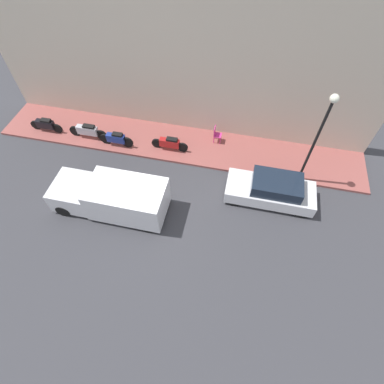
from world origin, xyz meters
TOP-DOWN VIEW (x-y plane):
  - ground_plane at (0.00, 0.00)m, footprint 60.00×60.00m
  - sidewalk at (4.54, 0.00)m, footprint 2.72×19.54m
  - building_facade at (6.05, 0.00)m, footprint 0.30×19.54m
  - parked_car at (1.95, -5.10)m, footprint 1.61×3.99m
  - delivery_van at (-0.10, 1.77)m, footprint 1.88×5.07m
  - motorcycle_blue at (3.68, 3.05)m, footprint 0.30×1.82m
  - motorcycle_black at (3.92, 7.25)m, footprint 0.30×1.85m
  - scooter_silver at (3.91, 4.76)m, footprint 0.30×2.13m
  - motorcycle_red at (3.98, 0.23)m, footprint 0.30×1.94m
  - streetlamp at (3.38, -6.43)m, footprint 0.35×0.35m
  - cafe_chair at (5.11, -2.02)m, footprint 0.40×0.40m

SIDE VIEW (x-z plane):
  - ground_plane at x=0.00m, z-range 0.00..0.00m
  - sidewalk at x=4.54m, z-range 0.00..0.13m
  - motorcycle_red at x=3.98m, z-range 0.16..0.94m
  - motorcycle_black at x=3.92m, z-range 0.16..0.96m
  - motorcycle_blue at x=3.68m, z-range 0.16..0.99m
  - scooter_silver at x=3.91m, z-range 0.17..1.02m
  - cafe_chair at x=5.11m, z-range 0.18..1.11m
  - parked_car at x=1.95m, z-range -0.03..1.36m
  - delivery_van at x=-0.10m, z-range 0.02..1.73m
  - streetlamp at x=3.38m, z-range 0.94..5.75m
  - building_facade at x=6.05m, z-range 0.00..7.58m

